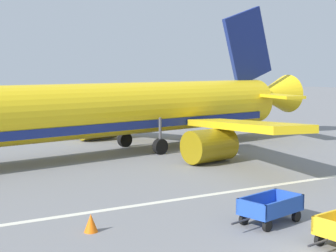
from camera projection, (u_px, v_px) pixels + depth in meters
apron_stripe at (191, 197)px, 24.06m from camera, size 120.00×0.36×0.01m
airplane at (125, 110)px, 36.53m from camera, size 37.58×30.32×11.34m
baggage_cart_fourth_in_row at (270, 208)px, 20.04m from camera, size 3.63×1.91×1.07m
traffic_cone_near_plane at (91, 223)px, 19.00m from camera, size 0.52×0.52×0.69m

